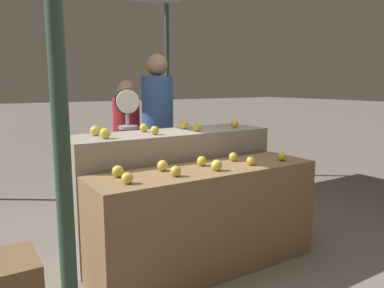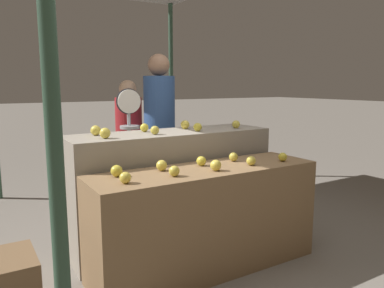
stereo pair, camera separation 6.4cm
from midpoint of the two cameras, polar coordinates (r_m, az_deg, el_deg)
The scene contains 22 objects.
ground_plane at distance 3.27m, azimuth 2.76°, elevation -18.28°, with size 60.00×60.00×0.00m, color gray.
display_counter_front at distance 3.10m, azimuth 2.82°, elevation -11.34°, with size 1.90×0.55×0.84m, color olive.
display_counter_back at distance 3.55m, azimuth -2.63°, elevation -6.72°, with size 1.90×0.55×1.07m, color gray.
apple_front_0 at distance 2.55m, azimuth -9.42°, elevation -5.09°, with size 0.08×0.08×0.08m, color yellow.
apple_front_1 at distance 2.71m, azimuth -2.05°, elevation -4.14°, with size 0.08×0.08×0.08m, color gold.
apple_front_2 at distance 2.88m, azimuth 4.28°, elevation -3.26°, with size 0.09×0.09×0.09m, color yellow.
apple_front_3 at distance 3.11m, azimuth 9.58°, elevation -2.54°, with size 0.08×0.08×0.08m, color gold.
apple_front_4 at distance 3.33m, azimuth 14.18°, elevation -1.92°, with size 0.08×0.08×0.08m, color gold.
apple_front_5 at distance 2.74m, azimuth -10.75°, elevation -4.06°, with size 0.09×0.09×0.09m, color gold.
apple_front_6 at distance 2.88m, azimuth -4.01°, elevation -3.28°, with size 0.08×0.08×0.08m, color yellow.
apple_front_7 at distance 3.05m, azimuth 2.03°, elevation -2.61°, with size 0.08×0.08×0.08m, color gold.
apple_front_8 at distance 3.25m, azimuth 6.90°, elevation -1.96°, with size 0.08×0.08×0.08m, color gold.
apple_back_0 at distance 3.07m, azimuth -12.53°, elevation 1.63°, with size 0.09×0.09×0.09m, color yellow.
apple_back_1 at distance 3.25m, azimuth -5.12°, elevation 2.11°, with size 0.08×0.08×0.08m, color gold.
apple_back_2 at distance 3.46m, azimuth 1.40°, elevation 2.58°, with size 0.08×0.08×0.08m, color gold.
apple_back_3 at distance 3.72m, azimuth 7.22°, elevation 2.99°, with size 0.08×0.08×0.08m, color gold.
apple_back_4 at distance 3.27m, azimuth -13.93°, elevation 2.01°, with size 0.09×0.09×0.09m, color yellow.
apple_back_5 at distance 3.44m, azimuth -6.74°, elevation 2.49°, with size 0.08×0.08×0.08m, color gold.
apple_back_6 at distance 3.64m, azimuth -0.56°, elevation 2.97°, with size 0.09×0.09×0.09m, color yellow.
produce_scale at distance 3.86m, azimuth -9.03°, elevation 2.28°, with size 0.26×0.20×1.46m.
person_vendor_at_scale at distance 4.22m, azimuth -4.54°, elevation 3.20°, with size 0.39×0.39×1.83m.
person_customer_left at distance 4.51m, azimuth -9.16°, elevation 1.32°, with size 0.34×0.34×1.55m.
Camera 2 is at (-1.60, -2.42, 1.50)m, focal length 35.00 mm.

